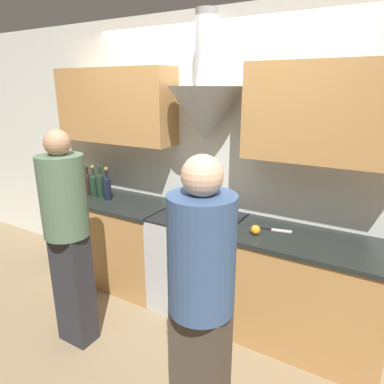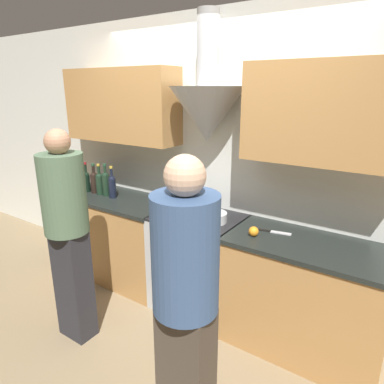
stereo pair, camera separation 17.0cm
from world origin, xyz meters
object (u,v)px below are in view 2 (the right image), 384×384
wine_bottle_4 (100,182)px  wine_bottle_0 (78,177)px  wine_bottle_2 (87,180)px  stock_pot (183,205)px  mixing_bowl (213,217)px  wine_bottle_1 (83,177)px  orange_fruit (254,231)px  person_foreground_left (67,229)px  wine_bottle_6 (112,185)px  stove_range (198,262)px  wine_bottle_5 (106,183)px  person_foreground_right (186,303)px  wine_bottle_3 (94,181)px

wine_bottle_4 → wine_bottle_0: bearing=177.6°
wine_bottle_0 → wine_bottle_4: (0.37, -0.02, -0.00)m
wine_bottle_2 → stock_pot: wine_bottle_2 is taller
wine_bottle_0 → mixing_bowl: bearing=-0.5°
wine_bottle_1 → wine_bottle_4: size_ratio=1.07×
stock_pot → wine_bottle_1: bearing=-178.9°
orange_fruit → person_foreground_left: person_foreground_left is taller
wine_bottle_1 → person_foreground_left: person_foreground_left is taller
person_foreground_left → orange_fruit: bearing=33.2°
wine_bottle_2 → wine_bottle_6: (0.39, 0.00, 0.01)m
wine_bottle_2 → wine_bottle_4: bearing=3.4°
stove_range → person_foreground_left: size_ratio=0.53×
wine_bottle_2 → person_foreground_left: person_foreground_left is taller
wine_bottle_5 → stock_pot: size_ratio=1.38×
stove_range → person_foreground_right: (0.66, -1.14, 0.49)m
wine_bottle_3 → stock_pot: (1.14, 0.03, -0.05)m
wine_bottle_5 → wine_bottle_4: bearing=-179.1°
wine_bottle_4 → mixing_bowl: wine_bottle_4 is taller
person_foreground_left → person_foreground_right: size_ratio=1.00×
wine_bottle_0 → wine_bottle_2: size_ratio=1.02×
wine_bottle_5 → person_foreground_right: (1.78, -1.11, -0.10)m
person_foreground_left → mixing_bowl: bearing=47.5°
wine_bottle_1 → stock_pot: wine_bottle_1 is taller
wine_bottle_3 → wine_bottle_4: 0.09m
stock_pot → orange_fruit: bearing=-9.0°
orange_fruit → person_foreground_left: (-1.18, -0.77, 0.01)m
person_foreground_right → wine_bottle_5: bearing=148.0°
wine_bottle_0 → orange_fruit: size_ratio=4.39×
mixing_bowl → person_foreground_left: (-0.78, -0.86, 0.01)m
orange_fruit → wine_bottle_3: bearing=177.2°
stove_range → person_foreground_right: 1.40m
wine_bottle_0 → wine_bottle_1: wine_bottle_1 is taller
wine_bottle_0 → person_foreground_left: 1.30m
wine_bottle_5 → mixing_bowl: (1.29, -0.00, -0.10)m
wine_bottle_5 → person_foreground_left: bearing=-59.5°
stock_pot → person_foreground_left: (-0.45, -0.89, -0.03)m
orange_fruit → person_foreground_right: person_foreground_right is taller
wine_bottle_5 → stock_pot: wine_bottle_5 is taller
wine_bottle_3 → wine_bottle_5: size_ratio=0.93×
wine_bottle_2 → wine_bottle_6: 0.39m
wine_bottle_0 → person_foreground_right: (2.24, -1.13, -0.09)m
wine_bottle_0 → wine_bottle_2: 0.18m
wine_bottle_0 → mixing_bowl: size_ratio=1.44×
wine_bottle_5 → orange_fruit: bearing=-2.8°
wine_bottle_0 → wine_bottle_3: wine_bottle_0 is taller
wine_bottle_3 → stock_pot: size_ratio=1.28×
wine_bottle_2 → person_foreground_right: (2.06, -1.10, -0.08)m
wine_bottle_1 → wine_bottle_6: size_ratio=1.06×
wine_bottle_0 → wine_bottle_2: (0.18, -0.03, -0.01)m
stock_pot → wine_bottle_4: bearing=-178.1°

